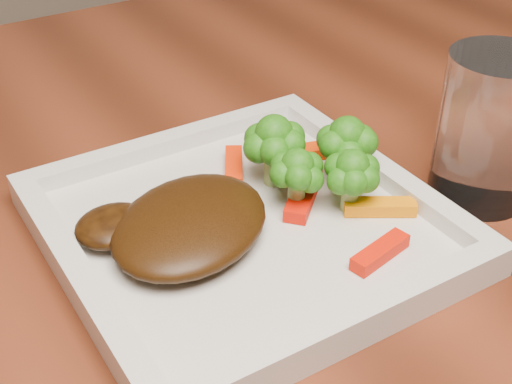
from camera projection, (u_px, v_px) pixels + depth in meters
plate at (245, 230)px, 0.53m from camera, size 0.27×0.27×0.01m
steak at (190, 224)px, 0.50m from camera, size 0.16×0.15×0.03m
broccoli_0 at (274, 144)px, 0.55m from camera, size 0.06×0.06×0.07m
broccoli_1 at (346, 147)px, 0.55m from camera, size 0.07×0.07×0.06m
broccoli_2 at (352, 176)px, 0.52m from camera, size 0.06×0.06×0.06m
broccoli_3 at (297, 173)px, 0.52m from camera, size 0.06×0.06×0.06m
carrot_0 at (380, 252)px, 0.49m from camera, size 0.05×0.02×0.01m
carrot_1 at (380, 207)px, 0.53m from camera, size 0.05×0.04×0.01m
carrot_3 at (317, 151)px, 0.60m from camera, size 0.06×0.03×0.01m
carrot_4 at (234, 167)px, 0.58m from camera, size 0.04×0.05×0.01m
carrot_6 at (303, 195)px, 0.55m from camera, size 0.06×0.06×0.01m
drinking_glass at (489, 129)px, 0.54m from camera, size 0.10×0.10×0.12m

